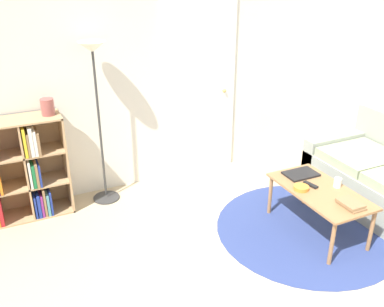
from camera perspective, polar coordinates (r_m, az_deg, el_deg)
name	(u,v)px	position (r m, az deg, el deg)	size (l,w,h in m)	color
wall_back	(156,70)	(4.69, -4.82, 11.05)	(7.74, 0.11, 2.60)	silver
rug	(306,229)	(4.33, 14.92, -9.65)	(1.72, 1.72, 0.01)	navy
bookshelf	(0,174)	(4.49, -24.26, -2.55)	(1.17, 0.34, 1.02)	tan
floor_lamp	(95,78)	(4.27, -12.81, 9.83)	(0.28, 0.28, 1.68)	#333333
coffee_table	(320,194)	(4.13, 16.67, -5.23)	(0.52, 0.97, 0.45)	#996B42
laptop	(301,174)	(4.33, 14.31, -2.65)	(0.32, 0.22, 0.02)	black
bowl	(301,188)	(4.06, 14.36, -4.46)	(0.14, 0.14, 0.04)	orange
book_stack_on_table	(351,204)	(3.92, 20.43, -6.35)	(0.16, 0.22, 0.04)	olive
cup	(338,183)	(4.19, 18.83, -3.70)	(0.07, 0.07, 0.09)	white
remote	(311,185)	(4.15, 15.53, -4.04)	(0.07, 0.15, 0.02)	black
vase_on_shelf	(48,107)	(4.28, -18.71, 5.90)	(0.12, 0.12, 0.16)	#934C47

